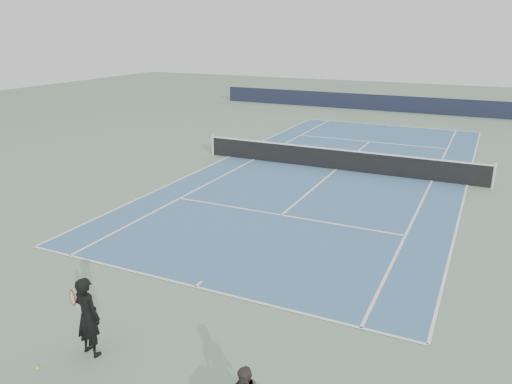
% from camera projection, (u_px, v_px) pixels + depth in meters
% --- Properties ---
extents(ground, '(80.00, 80.00, 0.00)m').
position_uv_depth(ground, '(336.00, 170.00, 22.44)').
color(ground, slate).
extents(court_surface, '(10.97, 23.77, 0.01)m').
position_uv_depth(court_surface, '(336.00, 170.00, 22.44)').
color(court_surface, '#3C698E').
rests_on(court_surface, ground).
extents(tennis_net, '(12.90, 0.10, 1.07)m').
position_uv_depth(tennis_net, '(337.00, 159.00, 22.29)').
color(tennis_net, silver).
rests_on(tennis_net, ground).
extents(windscreen_far, '(30.00, 0.25, 1.20)m').
position_uv_depth(windscreen_far, '(406.00, 104.00, 37.60)').
color(windscreen_far, black).
rests_on(windscreen_far, ground).
extents(tennis_player, '(0.79, 0.52, 1.64)m').
position_uv_depth(tennis_player, '(88.00, 316.00, 9.52)').
color(tennis_player, black).
rests_on(tennis_player, ground).
extents(tennis_ball, '(0.07, 0.07, 0.07)m').
position_uv_depth(tennis_ball, '(38.00, 368.00, 9.27)').
color(tennis_ball, '#D1E42E').
rests_on(tennis_ball, ground).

